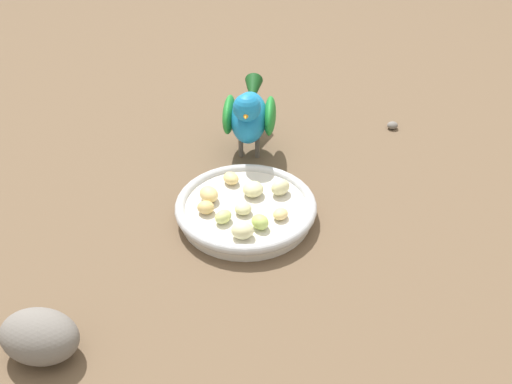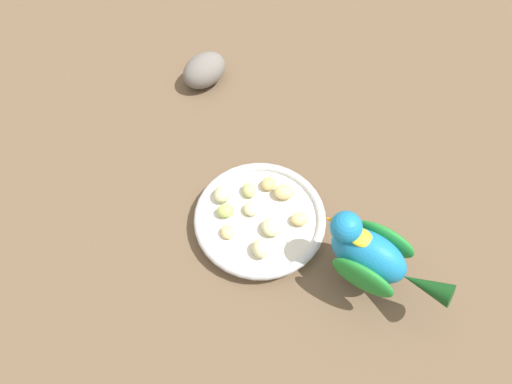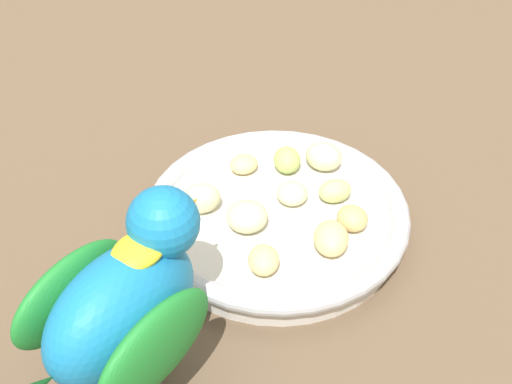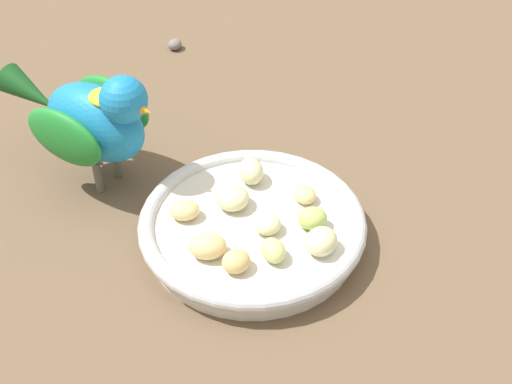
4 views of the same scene
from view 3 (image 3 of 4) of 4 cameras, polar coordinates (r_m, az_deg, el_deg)
The scene contains 13 objects.
ground_plane at distance 0.61m, azimuth -0.08°, elevation -3.25°, with size 4.00×4.00×0.00m, color brown.
feeding_bowl at distance 0.60m, azimuth 1.63°, elevation -2.01°, with size 0.22×0.22×0.03m.
apple_piece_0 at distance 0.54m, azimuth 0.60°, elevation -5.35°, with size 0.03×0.02×0.02m, color #E5C67F.
apple_piece_1 at distance 0.58m, azimuth 7.55°, elevation -2.05°, with size 0.03×0.02×0.02m, color tan.
apple_piece_2 at distance 0.60m, azimuth 2.84°, elevation -0.11°, with size 0.03×0.03×0.02m, color beige.
apple_piece_3 at distance 0.57m, azimuth -1.12°, elevation -1.82°, with size 0.03×0.03×0.02m, color beige.
apple_piece_4 at distance 0.63m, azimuth 5.32°, elevation 2.80°, with size 0.03×0.03×0.02m, color beige.
apple_piece_5 at distance 0.63m, azimuth -0.96°, elevation 2.19°, with size 0.02×0.02×0.02m, color #E5C67F.
apple_piece_6 at distance 0.60m, azimuth 6.20°, elevation 0.10°, with size 0.03×0.02×0.02m, color #C6D17A.
apple_piece_7 at distance 0.59m, azimuth -4.33°, elevation -0.49°, with size 0.03×0.02×0.02m, color beige.
apple_piece_8 at distance 0.56m, azimuth 5.91°, elevation -3.63°, with size 0.03×0.03×0.02m, color #E5C67F.
apple_piece_9 at distance 0.63m, azimuth 2.44°, elevation 2.53°, with size 0.03×0.02×0.02m, color #B2CC66.
parrot at distance 0.45m, azimuth -10.87°, elevation -9.01°, with size 0.20×0.11×0.14m.
Camera 3 is at (0.41, 0.16, 0.42)m, focal length 51.07 mm.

